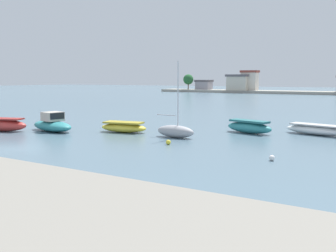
% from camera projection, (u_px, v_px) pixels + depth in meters
% --- Properties ---
extents(ground_plane, '(400.00, 400.00, 0.00)m').
position_uv_depth(ground_plane, '(12.00, 149.00, 26.24)').
color(ground_plane, slate).
extents(moored_boat_0, '(5.02, 3.02, 1.21)m').
position_uv_depth(moored_boat_0, '(2.00, 125.00, 34.92)').
color(moored_boat_0, '#C63833').
rests_on(moored_boat_0, ground).
extents(moored_boat_1, '(5.58, 3.05, 1.78)m').
position_uv_depth(moored_boat_1, '(52.00, 124.00, 34.89)').
color(moored_boat_1, teal).
rests_on(moored_boat_1, ground).
extents(moored_boat_2, '(4.63, 2.41, 0.95)m').
position_uv_depth(moored_boat_2, '(124.00, 127.00, 34.20)').
color(moored_boat_2, yellow).
rests_on(moored_boat_2, ground).
extents(moored_boat_3, '(3.60, 1.42, 6.23)m').
position_uv_depth(moored_boat_3, '(175.00, 131.00, 31.13)').
color(moored_boat_3, '#9E9EA3').
rests_on(moored_boat_3, ground).
extents(moored_boat_4, '(4.65, 2.43, 1.15)m').
position_uv_depth(moored_boat_4, '(249.00, 127.00, 33.65)').
color(moored_boat_4, teal).
rests_on(moored_boat_4, ground).
extents(moored_boat_5, '(5.59, 2.74, 0.90)m').
position_uv_depth(moored_boat_5, '(316.00, 130.00, 32.71)').
color(moored_boat_5, white).
rests_on(moored_boat_5, ground).
extents(mooring_buoy_0, '(0.41, 0.41, 0.41)m').
position_uv_depth(mooring_buoy_0, '(52.00, 116.00, 47.19)').
color(mooring_buoy_0, white).
rests_on(mooring_buoy_0, ground).
extents(mooring_buoy_1, '(0.34, 0.34, 0.34)m').
position_uv_depth(mooring_buoy_1, '(272.00, 158.00, 22.40)').
color(mooring_buoy_1, white).
rests_on(mooring_buoy_1, ground).
extents(mooring_buoy_3, '(0.37, 0.37, 0.37)m').
position_uv_depth(mooring_buoy_3, '(168.00, 142.00, 27.82)').
color(mooring_buoy_3, yellow).
rests_on(mooring_buoy_3, ground).
extents(distant_shoreline, '(101.91, 8.71, 8.40)m').
position_uv_depth(distant_shoreline, '(303.00, 86.00, 116.76)').
color(distant_shoreline, '#9E998C').
rests_on(distant_shoreline, ground).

